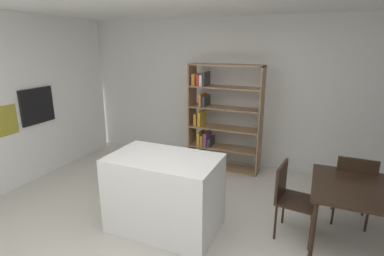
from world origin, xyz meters
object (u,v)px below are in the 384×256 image
Objects in this scene: built_in_oven at (37,106)px; dining_chair_far at (354,184)px; open_bookshelf at (217,119)px; dining_chair_island_side at (290,194)px; dining_table at (360,194)px; kitchen_island at (164,193)px.

dining_chair_far is (4.65, 0.42, -0.67)m from built_in_oven.
open_bookshelf reaches higher than built_in_oven.
open_bookshelf is 2.39m from dining_chair_far.
open_bookshelf reaches higher than dining_chair_island_side.
dining_table is at bearing 91.51° from dining_chair_far.
kitchen_island is at bearing -89.19° from open_bookshelf.
dining_table is 0.70m from dining_chair_island_side.
dining_chair_far is at bearing 5.13° from built_in_oven.
built_in_oven is 2.74m from kitchen_island.
dining_chair_far is at bearing -46.82° from dining_chair_island_side.
open_bookshelf reaches higher than dining_chair_far.
open_bookshelf is at bearing -25.93° from dining_chair_far.
dining_chair_far reaches higher than dining_chair_island_side.
dining_chair_far is at bearing 90.25° from dining_table.
built_in_oven is at bearing 168.32° from kitchen_island.
built_in_oven is 0.61× the size of dining_table.
built_in_oven is at bearing -149.59° from open_bookshelf.
dining_table is 0.53m from dining_chair_far.
open_bookshelf reaches higher than kitchen_island.
built_in_oven reaches higher than kitchen_island.
dining_chair_far is (2.10, -1.08, -0.35)m from open_bookshelf.
kitchen_island is at bearing 115.03° from dining_chair_island_side.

